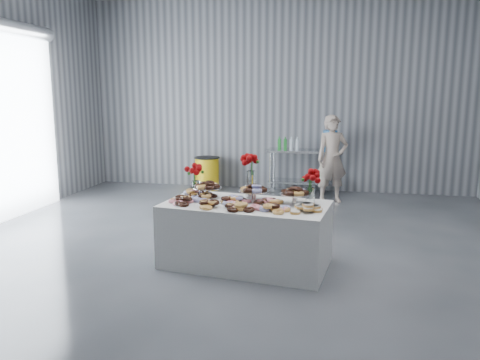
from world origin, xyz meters
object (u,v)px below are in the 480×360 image
(display_table, at_px, (246,234))
(trash_barrel, at_px, (207,173))
(prep_table, at_px, (304,164))
(water_jug, at_px, (330,138))
(person, at_px, (332,159))

(display_table, bearing_deg, trash_barrel, 111.69)
(prep_table, xyz_separation_m, water_jug, (0.50, -0.00, 0.53))
(prep_table, bearing_deg, trash_barrel, -180.00)
(display_table, height_order, water_jug, water_jug)
(person, bearing_deg, trash_barrel, 145.88)
(display_table, xyz_separation_m, water_jug, (0.87, 4.20, 0.77))
(prep_table, relative_size, trash_barrel, 2.16)
(prep_table, xyz_separation_m, person, (0.56, -0.64, 0.20))
(display_table, xyz_separation_m, prep_table, (0.37, 4.20, 0.24))
(display_table, height_order, prep_table, prep_table)
(prep_table, bearing_deg, display_table, -95.08)
(trash_barrel, bearing_deg, prep_table, 0.00)
(water_jug, bearing_deg, prep_table, 180.00)
(water_jug, distance_m, person, 0.72)
(water_jug, bearing_deg, person, -84.53)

